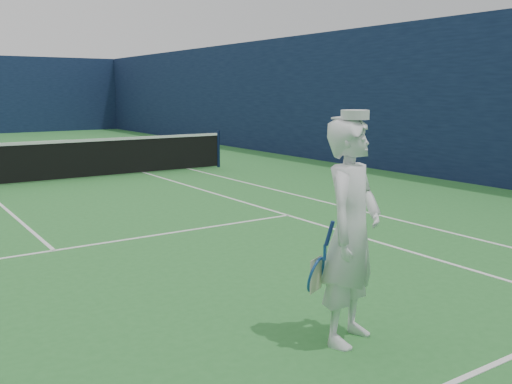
% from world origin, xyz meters
% --- Properties ---
extents(tennis_player, '(0.92, 0.73, 2.06)m').
position_xyz_m(tennis_player, '(1.44, -10.85, 1.01)').
color(tennis_player, white).
rests_on(tennis_player, ground).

